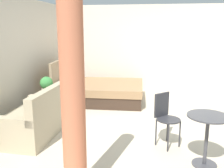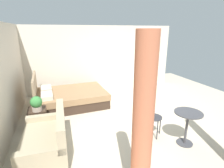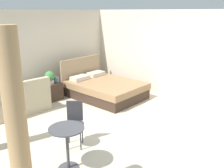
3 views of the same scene
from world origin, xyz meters
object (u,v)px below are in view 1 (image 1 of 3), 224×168
at_px(couch, 35,120).
at_px(balcony_table, 207,131).
at_px(vase, 51,88).
at_px(cafe_chair_near_window, 165,114).
at_px(bed, 98,91).
at_px(nightstand, 49,103).
at_px(potted_plant, 47,84).

xyz_separation_m(couch, balcony_table, (-0.56, -2.77, 0.21)).
height_order(vase, cafe_chair_near_window, cafe_chair_near_window).
distance_m(bed, balcony_table, 3.60).
distance_m(couch, balcony_table, 2.84).
bearing_deg(couch, cafe_chair_near_window, -89.90).
bearing_deg(balcony_table, couch, 78.61).
relative_size(nightstand, balcony_table, 0.68).
height_order(bed, vase, bed).
relative_size(couch, nightstand, 2.83).
bearing_deg(balcony_table, vase, 58.61).
bearing_deg(nightstand, vase, -10.71).
distance_m(bed, cafe_chair_near_window, 2.83).
relative_size(balcony_table, cafe_chair_near_window, 0.85).
bearing_deg(couch, balcony_table, -101.39).
relative_size(nightstand, potted_plant, 1.38).
xyz_separation_m(bed, potted_plant, (-1.29, 0.86, 0.43)).
bearing_deg(bed, cafe_chair_near_window, -145.57).
xyz_separation_m(vase, cafe_chair_near_window, (-1.26, -2.45, -0.05)).
relative_size(vase, cafe_chair_near_window, 0.17).
relative_size(couch, balcony_table, 1.93).
distance_m(bed, potted_plant, 1.60).
relative_size(potted_plant, vase, 2.52).
bearing_deg(couch, nightstand, 11.62).
bearing_deg(potted_plant, bed, -33.78).
distance_m(nightstand, vase, 0.34).
relative_size(bed, nightstand, 4.44).
bearing_deg(vase, potted_plant, 179.15).
height_order(bed, potted_plant, bed).
relative_size(couch, potted_plant, 3.90).
distance_m(bed, vase, 1.40).
xyz_separation_m(bed, nightstand, (-1.19, 0.88, -0.01)).
distance_m(balcony_table, cafe_chair_near_window, 0.78).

